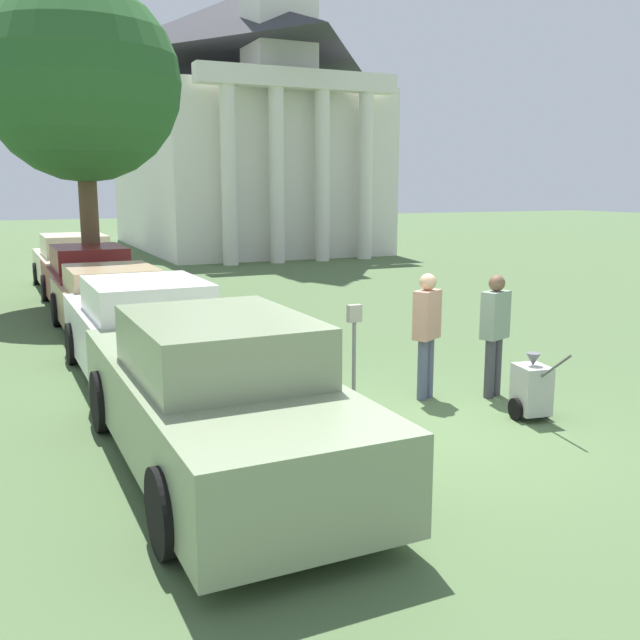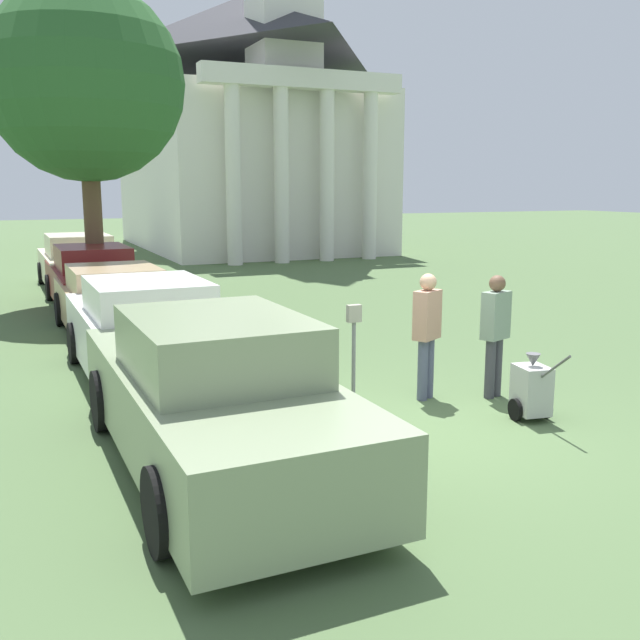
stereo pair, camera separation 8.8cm
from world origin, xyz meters
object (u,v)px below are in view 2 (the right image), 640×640
equipment_cart (531,389)px  church (245,118)px  parked_car_white (147,333)px  parked_car_cream (79,264)px  parking_meter (354,338)px  parked_car_maroon (93,279)px  parked_car_tan (114,303)px  person_worker (427,328)px  person_supervisor (495,328)px  parked_car_sage (213,397)px

equipment_cart → church: 26.78m
parked_car_white → parked_car_cream: (0.00, 10.42, -0.00)m
parking_meter → church: church is taller
parked_car_maroon → parked_car_tan: bearing=-91.0°
parked_car_white → parked_car_tan: bearing=89.0°
equipment_cart → person_worker: bearing=128.5°
parking_meter → person_worker: bearing=4.8°
person_supervisor → person_worker: bearing=-39.0°
parked_car_tan → parked_car_maroon: (0.00, 3.52, 0.04)m
parked_car_maroon → parked_car_cream: (0.00, 3.41, 0.02)m
parked_car_tan → parking_meter: 6.47m
parked_car_cream → parking_meter: 13.21m
parked_car_tan → parked_car_maroon: size_ratio=0.93×
parked_car_tan → parked_car_maroon: bearing=89.0°
person_supervisor → parked_car_maroon: bearing=-87.5°
parked_car_cream → parked_car_tan: bearing=-91.0°
parking_meter → person_supervisor: 2.06m
parked_car_cream → church: church is taller
person_worker → church: size_ratio=0.08×
parked_car_sage → parked_car_white: size_ratio=1.09×
parked_car_maroon → equipment_cart: bearing=-70.7°
parked_car_cream → church: 15.37m
parked_car_sage → person_supervisor: person_supervisor is taller
parked_car_tan → equipment_cart: (4.01, -7.30, -0.26)m
church → parked_car_sage: bearing=-108.7°
person_worker → equipment_cart: (0.72, -1.29, -0.60)m
parked_car_maroon → church: (8.69, 14.95, 5.27)m
parked_car_sage → equipment_cart: bearing=-2.6°
parked_car_sage → equipment_cart: size_ratio=5.21×
parked_car_tan → person_supervisor: 7.57m
parked_car_sage → equipment_cart: 4.03m
equipment_cart → parked_car_maroon: bearing=119.7°
parked_car_sage → person_supervisor: 4.28m
parked_car_maroon → parked_car_cream: parked_car_cream is taller
person_supervisor → church: size_ratio=0.08×
parked_car_white → parked_car_cream: 10.42m
parked_car_white → person_worker: (3.28, -2.52, 0.27)m
church → person_supervisor: bearing=-100.3°
parked_car_sage → parked_car_cream: size_ratio=0.99×
parked_car_cream → person_worker: bearing=-76.8°
person_supervisor → equipment_cart: person_supervisor is taller
parked_car_white → church: size_ratio=0.23×
parked_car_cream → parked_car_maroon: bearing=-91.0°
parked_car_cream → person_supervisor: bearing=-73.5°
parked_car_white → equipment_cart: parked_car_white is taller
parking_meter → person_supervisor: (2.05, -0.20, -0.01)m
parked_car_tan → person_supervisor: size_ratio=2.87×
parked_car_sage → parking_meter: size_ratio=3.75×
parked_car_cream → person_worker: (3.28, -12.94, 0.27)m
parking_meter → church: 25.92m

